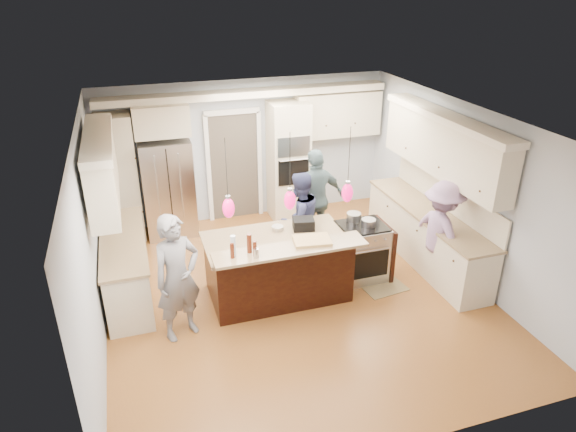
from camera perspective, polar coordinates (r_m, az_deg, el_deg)
The scene contains 23 objects.
ground_plane at distance 7.94m, azimuth 0.78°, elevation -8.56°, with size 6.00×6.00×0.00m, color #AD6C2F.
room_shell at distance 7.08m, azimuth 0.87°, elevation 3.73°, with size 5.54×6.04×2.72m.
refrigerator at distance 9.57m, azimuth -13.15°, elevation 3.04°, with size 0.90×0.70×1.80m, color #B7B7BC.
oven_column at distance 9.91m, azimuth 0.04°, elevation 6.06°, with size 0.72×0.69×2.30m.
back_upper_cabinets at distance 9.51m, azimuth -8.84°, elevation 8.21°, with size 5.30×0.61×2.54m.
right_counter_run at distance 8.65m, azimuth 15.72°, elevation 1.42°, with size 0.64×3.10×2.51m.
left_cabinets at distance 7.81m, azimuth -18.41°, elevation -1.62°, with size 0.64×2.30×2.51m.
kitchen_island at distance 7.67m, azimuth -1.13°, elevation -5.58°, with size 2.10×1.46×1.12m.
island_range at distance 8.20m, azimuth 8.20°, elevation -3.89°, with size 0.82×0.71×0.92m.
pendant_lights at distance 6.57m, azimuth 0.21°, elevation 1.80°, with size 1.75×0.15×1.03m.
person_bar_end at distance 6.80m, azimuth -12.16°, elevation -6.75°, with size 0.64×0.42×1.76m, color slate.
person_far_left at distance 8.33m, azimuth 1.24°, elevation -0.41°, with size 0.78×0.61×1.61m, color navy.
person_far_right at distance 8.89m, azimuth 3.11°, elevation 1.90°, with size 1.05×0.44×1.79m, color slate.
person_range_side at distance 8.19m, azimuth 16.61°, elevation -1.81°, with size 1.08×0.62×1.67m, color #9F7DA9.
floor_rug at distance 8.36m, azimuth 9.63°, elevation -6.97°, with size 0.66×0.96×0.01m, color olive.
water_bottle at distance 6.62m, azimuth -6.10°, elevation -3.33°, with size 0.07×0.07×0.29m, color silver.
beer_bottle_a at distance 6.60m, azimuth -6.23°, elevation -3.85°, with size 0.05×0.05×0.21m, color #4E1D0E.
beer_bottle_b at distance 6.63m, azimuth -3.71°, elevation -3.60°, with size 0.05×0.05×0.21m, color #4E1D0E.
beer_bottle_c at distance 6.69m, azimuth -4.32°, elevation -3.05°, with size 0.07×0.07×0.27m, color #4E1D0E.
drink_can at distance 6.61m, azimuth -3.55°, elevation -4.13°, with size 0.07×0.07×0.13m, color #B7B7BC.
cutting_board at distance 7.00m, azimuth 2.68°, elevation -2.72°, with size 0.50×0.36×0.04m, color tan.
pot_large at distance 8.07m, azimuth 7.31°, elevation -0.11°, with size 0.23×0.23×0.13m, color #B7B7BC.
pot_small at distance 7.95m, azimuth 8.94°, elevation -0.73°, with size 0.22×0.22×0.11m, color #B7B7BC.
Camera 1 is at (-2.11, -6.23, 4.44)m, focal length 32.00 mm.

